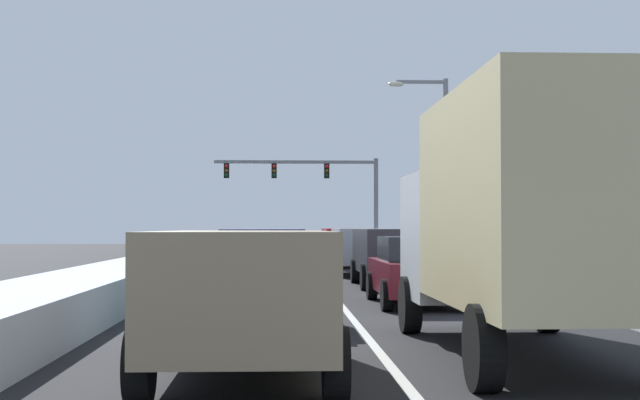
{
  "coord_description": "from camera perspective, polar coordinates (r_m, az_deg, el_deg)",
  "views": [
    {
      "loc": [
        -1.37,
        -4.38,
        1.71
      ],
      "look_at": [
        0.72,
        42.89,
        3.13
      ],
      "focal_mm": 51.91,
      "sensor_mm": 36.0,
      "label": 1
    }
  ],
  "objects": [
    {
      "name": "street_lamp_right_mid",
      "position": [
        40.97,
        7.28,
        2.83
      ],
      "size": [
        2.66,
        0.36,
        8.27
      ],
      "color": "gray",
      "rests_on": "ground"
    },
    {
      "name": "suv_red_right_lane_fifth",
      "position": [
        40.26,
        1.63,
        -2.7
      ],
      "size": [
        2.16,
        4.9,
        1.67
      ],
      "color": "maroon",
      "rests_on": "ground"
    },
    {
      "name": "traffic_light_gantry",
      "position": [
        59.68,
        -0.08,
        1.18
      ],
      "size": [
        10.6,
        0.47,
        6.2
      ],
      "color": "slate",
      "rests_on": "ground"
    },
    {
      "name": "lane_stripe_between_right_lane_and_center_lane",
      "position": [
        32.04,
        -0.08,
        -4.77
      ],
      "size": [
        0.14,
        60.7,
        0.01
      ],
      "primitive_type": "cube",
      "color": "silver",
      "rests_on": "ground"
    },
    {
      "name": "suv_tan_center_lane_nearest",
      "position": [
        10.8,
        -4.66,
        -5.39
      ],
      "size": [
        2.16,
        4.9,
        1.67
      ],
      "color": "#937F60",
      "rests_on": "ground"
    },
    {
      "name": "suv_gray_center_lane_fourth",
      "position": [
        29.99,
        -2.91,
        -3.04
      ],
      "size": [
        2.16,
        4.9,
        1.67
      ],
      "color": "slate",
      "rests_on": "ground"
    },
    {
      "name": "sedan_black_center_lane_fifth",
      "position": [
        36.42,
        -2.98,
        -3.2
      ],
      "size": [
        2.0,
        4.5,
        1.51
      ],
      "color": "black",
      "rests_on": "ground"
    },
    {
      "name": "suv_navy_center_lane_third",
      "position": [
        23.41,
        -3.5,
        -3.41
      ],
      "size": [
        2.16,
        4.9,
        1.67
      ],
      "color": "navy",
      "rests_on": "ground"
    },
    {
      "name": "box_truck_right_lane_nearest",
      "position": [
        12.4,
        12.66,
        -0.79
      ],
      "size": [
        2.53,
        7.2,
        3.36
      ],
      "color": "silver",
      "rests_on": "ground"
    },
    {
      "name": "snow_bank_right_shoulder",
      "position": [
        32.69,
        9.27,
        -4.12
      ],
      "size": [
        1.54,
        60.7,
        0.65
      ],
      "primitive_type": "cube",
      "color": "silver",
      "rests_on": "ground"
    },
    {
      "name": "suv_silver_right_lane_fourth",
      "position": [
        33.46,
        2.61,
        -2.9
      ],
      "size": [
        2.16,
        4.9,
        1.67
      ],
      "color": "#B7BABF",
      "rests_on": "ground"
    },
    {
      "name": "sedan_maroon_right_lane_second",
      "position": [
        20.6,
        6.12,
        -4.33
      ],
      "size": [
        2.0,
        4.5,
        1.51
      ],
      "color": "maroon",
      "rests_on": "ground"
    },
    {
      "name": "snow_bank_left_shoulder",
      "position": [
        32.23,
        -9.55,
        -4.05
      ],
      "size": [
        2.07,
        60.7,
        0.76
      ],
      "primitive_type": "cube",
      "color": "silver",
      "rests_on": "ground"
    },
    {
      "name": "ground_plane",
      "position": [
        26.54,
        0.44,
        -5.41
      ],
      "size": [
        143.48,
        143.48,
        0.0
      ],
      "primitive_type": "plane",
      "color": "black"
    },
    {
      "name": "roadside_sign_right",
      "position": [
        40.23,
        12.41,
        1.62
      ],
      "size": [
        3.2,
        0.16,
        5.5
      ],
      "color": "#59595B",
      "rests_on": "ground"
    },
    {
      "name": "sedan_green_center_lane_second",
      "position": [
        16.86,
        -3.22,
        -4.93
      ],
      "size": [
        2.0,
        4.5,
        1.51
      ],
      "color": "#1E5633",
      "rests_on": "ground"
    },
    {
      "name": "suv_charcoal_right_lane_third",
      "position": [
        26.95,
        4.51,
        -3.18
      ],
      "size": [
        2.16,
        4.9,
        1.67
      ],
      "color": "#38383D",
      "rests_on": "ground"
    }
  ]
}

